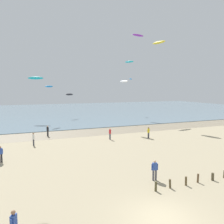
{
  "coord_description": "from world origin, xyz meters",
  "views": [
    {
      "loc": [
        -7.33,
        -10.49,
        7.54
      ],
      "look_at": [
        2.27,
        13.47,
        4.84
      ],
      "focal_mm": 36.34,
      "sensor_mm": 36.0,
      "label": 1
    }
  ],
  "objects": [
    {
      "name": "sea",
      "position": [
        0.0,
        64.94,
        0.05
      ],
      "size": [
        160.0,
        70.0,
        0.1
      ],
      "primitive_type": "cube",
      "color": "slate",
      "rests_on": "ground"
    },
    {
      "name": "person_by_waterline",
      "position": [
        -3.67,
        25.86,
        0.92
      ],
      "size": [
        0.32,
        0.55,
        1.71
      ],
      "color": "#232328",
      "rests_on": "ground"
    },
    {
      "name": "kite_aloft_8",
      "position": [
        21.75,
        47.77,
        10.21
      ],
      "size": [
        1.74,
        2.14,
        0.48
      ],
      "primitive_type": "ellipsoid",
      "rotation": [
        -0.24,
        0.0,
        4.14
      ],
      "color": "#2384D1"
    },
    {
      "name": "kite_aloft_1",
      "position": [
        19.09,
        29.82,
        16.84
      ],
      "size": [
        1.92,
        3.54,
        0.79
      ],
      "primitive_type": "ellipsoid",
      "rotation": [
        0.25,
        0.0,
        4.95
      ],
      "color": "yellow"
    },
    {
      "name": "person_mid_beach",
      "position": [
        4.65,
        20.2,
        0.92
      ],
      "size": [
        0.23,
        0.57,
        1.71
      ],
      "color": "#4C4C56",
      "rests_on": "ground"
    },
    {
      "name": "kite_aloft_5",
      "position": [
        -4.16,
        43.98,
        9.86
      ],
      "size": [
        3.74,
        2.57,
        0.84
      ],
      "primitive_type": "ellipsoid",
      "rotation": [
        0.26,
        0.0,
        2.72
      ],
      "color": "#19B2B7"
    },
    {
      "name": "person_nearest_camera",
      "position": [
        2.61,
        4.89,
        0.92
      ],
      "size": [
        0.56,
        0.28,
        1.71
      ],
      "color": "#4C4C56",
      "rests_on": "ground"
    },
    {
      "name": "kite_aloft_11",
      "position": [
        18.71,
        42.64,
        14.33
      ],
      "size": [
        2.02,
        2.83,
        0.57
      ],
      "primitive_type": "ellipsoid",
      "rotation": [
        -0.16,
        0.0,
        5.17
      ],
      "color": "#19B2B7"
    },
    {
      "name": "kite_aloft_0",
      "position": [
        -1.88,
        38.29,
        7.94
      ],
      "size": [
        2.19,
        2.1,
        0.48
      ],
      "primitive_type": "ellipsoid",
      "rotation": [
        -0.17,
        0.0,
        0.74
      ],
      "color": "#2384D1"
    },
    {
      "name": "kite_aloft_2",
      "position": [
        9.64,
        26.18,
        8.77
      ],
      "size": [
        1.3,
        2.33,
        0.54
      ],
      "primitive_type": "ellipsoid",
      "rotation": [
        0.29,
        0.0,
        4.96
      ],
      "color": "white"
    },
    {
      "name": "kite_aloft_4",
      "position": [
        4.03,
        47.12,
        6.02
      ],
      "size": [
        2.78,
        2.51,
        0.69
      ],
      "primitive_type": "ellipsoid",
      "rotation": [
        0.31,
        0.0,
        0.68
      ],
      "color": "black"
    },
    {
      "name": "kite_aloft_10",
      "position": [
        19.12,
        38.85,
        20.17
      ],
      "size": [
        3.46,
        1.75,
        0.85
      ],
      "primitive_type": "ellipsoid",
      "rotation": [
        0.34,
        0.0,
        0.18
      ],
      "color": "purple"
    },
    {
      "name": "ground_plane",
      "position": [
        0.0,
        0.0,
        0.0
      ],
      "size": [
        160.0,
        160.0,
        0.0
      ],
      "primitive_type": "plane",
      "color": "tan"
    },
    {
      "name": "person_trailing_behind",
      "position": [
        -6.05,
        20.6,
        0.92
      ],
      "size": [
        0.26,
        0.57,
        1.71
      ],
      "color": "#383842",
      "rests_on": "ground"
    },
    {
      "name": "person_right_flank",
      "position": [
        10.36,
        18.8,
        0.92
      ],
      "size": [
        0.47,
        0.4,
        1.71
      ],
      "color": "#383842",
      "rests_on": "ground"
    },
    {
      "name": "person_left_flank",
      "position": [
        -9.52,
        14.56,
        0.92
      ],
      "size": [
        0.48,
        0.39,
        1.71
      ],
      "color": "#232328",
      "rests_on": "ground"
    },
    {
      "name": "wet_sand_strip",
      "position": [
        0.0,
        26.67,
        0.0
      ],
      "size": [
        120.0,
        6.55,
        0.01
      ],
      "primitive_type": "cube",
      "color": "gray",
      "rests_on": "ground"
    }
  ]
}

